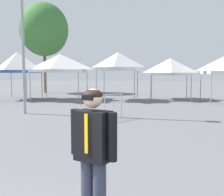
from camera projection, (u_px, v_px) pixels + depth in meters
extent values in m
cylinder|color=#9E9EA3|center=(26.00, 86.00, 18.63)|extent=(0.06, 0.06, 2.20)
cylinder|color=#9E9EA3|center=(11.00, 84.00, 21.62)|extent=(0.06, 0.06, 2.20)
cylinder|color=#9E9EA3|center=(42.00, 84.00, 21.21)|extent=(0.06, 0.06, 2.20)
pyramid|color=white|center=(18.00, 61.00, 19.96)|extent=(2.85, 2.85, 1.37)
cube|color=#3359B2|center=(18.00, 72.00, 20.03)|extent=(2.82, 2.82, 0.20)
cylinder|color=#9E9EA3|center=(30.00, 86.00, 18.25)|extent=(0.06, 0.06, 2.24)
cylinder|color=#9E9EA3|center=(78.00, 86.00, 17.97)|extent=(0.06, 0.06, 2.24)
cylinder|color=#9E9EA3|center=(46.00, 84.00, 21.59)|extent=(0.06, 0.06, 2.24)
cylinder|color=#9E9EA3|center=(87.00, 84.00, 21.32)|extent=(0.06, 0.06, 2.24)
pyramid|color=white|center=(60.00, 62.00, 19.63)|extent=(3.68, 3.68, 1.14)
cube|color=white|center=(61.00, 71.00, 19.69)|extent=(3.64, 3.64, 0.20)
cylinder|color=#9E9EA3|center=(96.00, 84.00, 18.33)|extent=(0.06, 0.06, 2.40)
cylinder|color=#9E9EA3|center=(134.00, 85.00, 17.87)|extent=(0.06, 0.06, 2.40)
cylinder|color=#9E9EA3|center=(104.00, 83.00, 20.92)|extent=(0.06, 0.06, 2.40)
cylinder|color=#9E9EA3|center=(138.00, 83.00, 20.46)|extent=(0.06, 0.06, 2.40)
pyramid|color=white|center=(118.00, 60.00, 19.24)|extent=(2.92, 2.92, 1.09)
cube|color=white|center=(118.00, 69.00, 19.30)|extent=(2.89, 2.89, 0.20)
cylinder|color=#9E9EA3|center=(151.00, 87.00, 18.96)|extent=(0.06, 0.06, 2.01)
cylinder|color=#9E9EA3|center=(191.00, 87.00, 18.51)|extent=(0.06, 0.06, 2.01)
cylinder|color=#9E9EA3|center=(152.00, 85.00, 21.69)|extent=(0.06, 0.06, 2.01)
cylinder|color=#9E9EA3|center=(187.00, 85.00, 21.23)|extent=(0.06, 0.06, 2.01)
pyramid|color=white|center=(170.00, 65.00, 19.96)|extent=(3.04, 3.04, 1.08)
cube|color=white|center=(170.00, 74.00, 20.02)|extent=(3.01, 3.01, 0.20)
cylinder|color=#9E9EA3|center=(211.00, 88.00, 16.88)|extent=(0.06, 0.06, 2.13)
cylinder|color=#9E9EA3|center=(201.00, 85.00, 19.97)|extent=(0.06, 0.06, 2.13)
cylinder|color=#33384C|center=(88.00, 195.00, 3.27)|extent=(0.16, 0.16, 0.92)
cube|color=black|center=(93.00, 136.00, 3.15)|extent=(0.48, 0.39, 0.60)
cylinder|color=black|center=(75.00, 131.00, 3.29)|extent=(0.11, 0.11, 0.56)
cylinder|color=black|center=(112.00, 137.00, 3.01)|extent=(0.11, 0.11, 0.56)
sphere|color=beige|center=(93.00, 98.00, 3.11)|extent=(0.23, 0.23, 0.23)
ellipsoid|color=black|center=(93.00, 95.00, 3.11)|extent=(0.23, 0.23, 0.14)
cube|color=black|center=(87.00, 98.00, 3.02)|extent=(0.15, 0.08, 0.06)
cube|color=yellow|center=(86.00, 134.00, 3.03)|extent=(0.04, 0.03, 0.46)
cylinder|color=#9E9EA3|center=(22.00, 19.00, 12.54)|extent=(0.14, 0.14, 9.07)
cylinder|color=brown|center=(45.00, 71.00, 26.96)|extent=(0.28, 0.28, 4.42)
ellipsoid|color=#387233|center=(44.00, 30.00, 26.57)|extent=(4.81, 4.81, 5.29)
cylinder|color=#B7BABF|center=(105.00, 95.00, 11.08)|extent=(1.36, 1.66, 0.05)
cylinder|color=#B7BABF|center=(121.00, 106.00, 11.82)|extent=(0.04, 0.04, 1.05)
cylinder|color=#B7BABF|center=(86.00, 110.00, 10.44)|extent=(0.04, 0.04, 1.05)
cylinder|color=#B7BABF|center=(114.00, 105.00, 11.49)|extent=(0.04, 0.04, 0.92)
cylinder|color=#B7BABF|center=(105.00, 106.00, 11.12)|extent=(0.04, 0.04, 0.92)
cylinder|color=#B7BABF|center=(95.00, 108.00, 10.76)|extent=(0.04, 0.04, 0.92)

